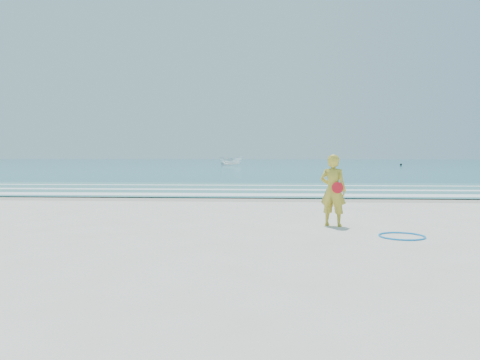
{
  "coord_description": "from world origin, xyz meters",
  "views": [
    {
      "loc": [
        0.82,
        -9.28,
        1.7
      ],
      "look_at": [
        -0.01,
        4.0,
        1.0
      ],
      "focal_mm": 35.0,
      "sensor_mm": 36.0,
      "label": 1
    }
  ],
  "objects": [
    {
      "name": "shallow",
      "position": [
        0.0,
        14.0,
        0.04
      ],
      "size": [
        400.0,
        10.0,
        0.01
      ],
      "primitive_type": "cube",
      "color": "#59B7AD",
      "rests_on": "ocean"
    },
    {
      "name": "boat",
      "position": [
        -5.62,
        69.78,
        0.8
      ],
      "size": [
        3.96,
        1.6,
        1.51
      ],
      "primitive_type": "imported",
      "rotation": [
        0.0,
        0.0,
        1.54
      ],
      "color": "white",
      "rests_on": "ocean"
    },
    {
      "name": "wet_sand",
      "position": [
        0.0,
        9.0,
        0.0
      ],
      "size": [
        400.0,
        2.4,
        0.0
      ],
      "primitive_type": "cube",
      "color": "#B2A893",
      "rests_on": "ground"
    },
    {
      "name": "foam_near",
      "position": [
        0.0,
        10.3,
        0.05
      ],
      "size": [
        400.0,
        1.4,
        0.01
      ],
      "primitive_type": "cube",
      "color": "white",
      "rests_on": "shallow"
    },
    {
      "name": "hoop",
      "position": [
        3.59,
        0.58,
        0.02
      ],
      "size": [
        1.11,
        1.11,
        0.03
      ],
      "primitive_type": "torus",
      "rotation": [
        0.0,
        0.0,
        0.18
      ],
      "color": "#0C82D9",
      "rests_on": "ground"
    },
    {
      "name": "foam_far",
      "position": [
        0.0,
        16.5,
        0.05
      ],
      "size": [
        400.0,
        0.6,
        0.01
      ],
      "primitive_type": "cube",
      "color": "white",
      "rests_on": "shallow"
    },
    {
      "name": "buoy",
      "position": [
        22.4,
        68.75,
        0.22
      ],
      "size": [
        0.37,
        0.37,
        0.37
      ],
      "primitive_type": "sphere",
      "color": "black",
      "rests_on": "ocean"
    },
    {
      "name": "woman",
      "position": [
        2.36,
        2.03,
        0.87
      ],
      "size": [
        0.75,
        0.64,
        1.73
      ],
      "color": "gold",
      "rests_on": "ground"
    },
    {
      "name": "foam_mid",
      "position": [
        0.0,
        13.2,
        0.05
      ],
      "size": [
        400.0,
        0.9,
        0.01
      ],
      "primitive_type": "cube",
      "color": "white",
      "rests_on": "shallow"
    },
    {
      "name": "ground",
      "position": [
        0.0,
        0.0,
        0.0
      ],
      "size": [
        400.0,
        400.0,
        0.0
      ],
      "primitive_type": "plane",
      "color": "silver",
      "rests_on": "ground"
    },
    {
      "name": "ocean",
      "position": [
        0.0,
        105.0,
        0.02
      ],
      "size": [
        400.0,
        190.0,
        0.04
      ],
      "primitive_type": "cube",
      "color": "#19727F",
      "rests_on": "ground"
    }
  ]
}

